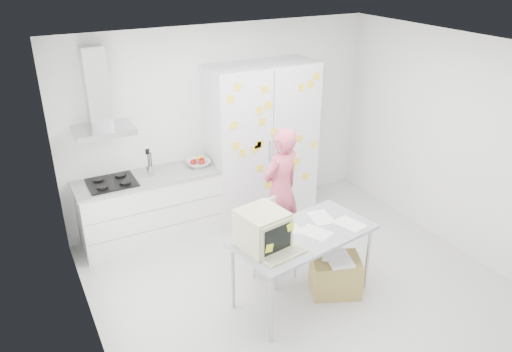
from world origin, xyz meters
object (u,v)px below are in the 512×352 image
person (281,189)px  chair (270,236)px  desk (279,233)px  cardboard_box (335,275)px

person → chair: 0.73m
desk → chair: (0.21, 0.54, -0.39)m
person → desk: 1.25m
desk → chair: desk is taller
person → cardboard_box: person is taller
desk → chair: bearing=58.6°
chair → cardboard_box: 0.85m
desk → person: bearing=48.5°
desk → chair: 0.70m
person → chair: person is taller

